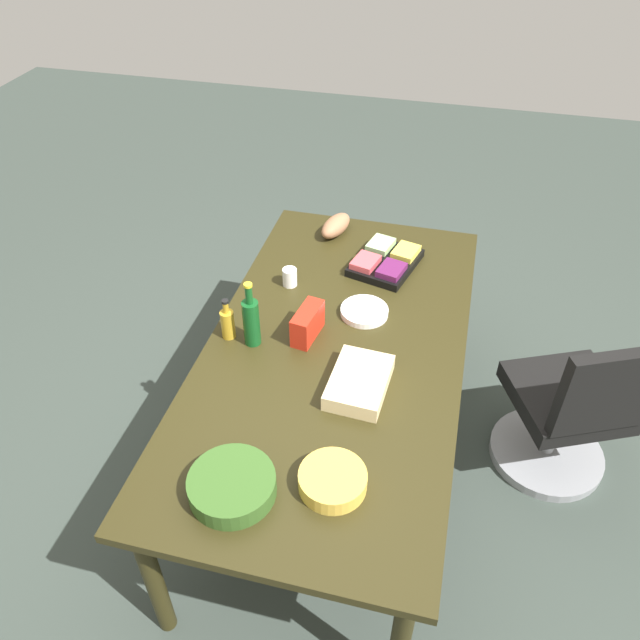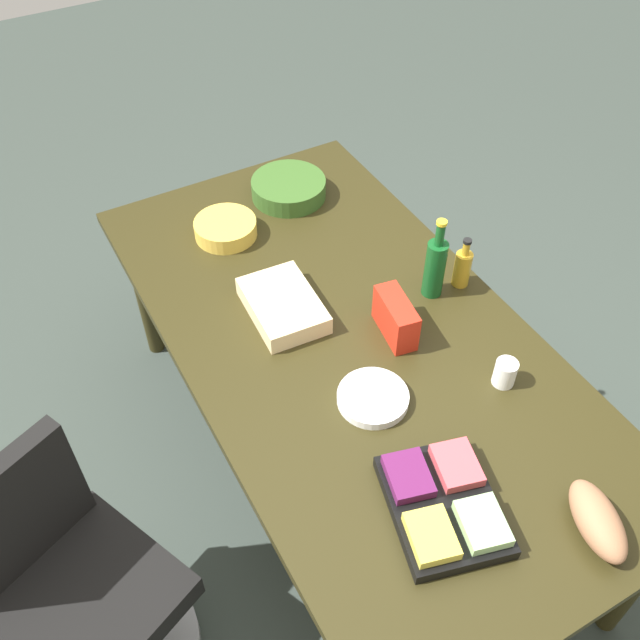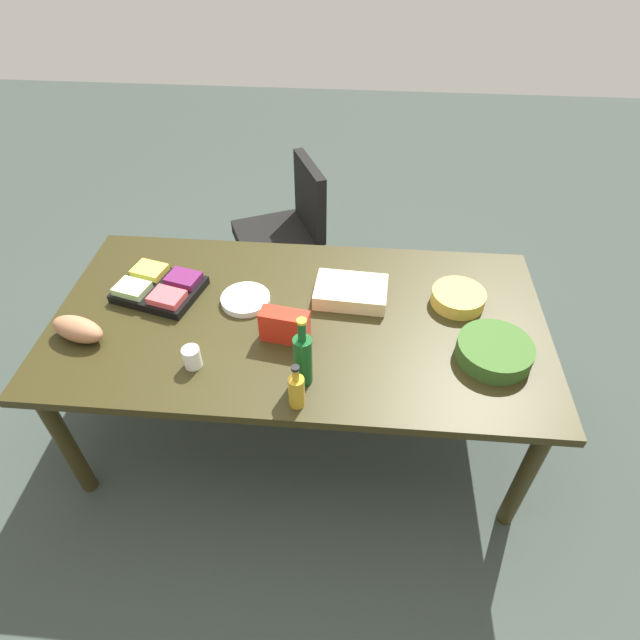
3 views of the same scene
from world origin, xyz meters
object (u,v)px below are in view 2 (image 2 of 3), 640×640
conference_table (353,352)px  salad_bowl (289,188)px  sheet_cake (283,305)px  paper_plate_stack (373,398)px  bread_loaf (597,520)px  dressing_bottle (462,267)px  chip_bag_red (396,318)px  wine_bottle (435,266)px  office_chair (82,602)px  fruit_platter (443,503)px  chip_bowl (226,228)px  paper_cup (505,373)px

conference_table → salad_bowl: size_ratio=7.11×
sheet_cake → paper_plate_stack: bearing=-171.7°
bread_loaf → dressing_bottle: (0.94, -0.27, 0.03)m
salad_bowl → chip_bag_red: bearing=177.3°
wine_bottle → salad_bowl: size_ratio=1.05×
office_chair → dressing_bottle: 1.64m
office_chair → chip_bag_red: size_ratio=4.56×
conference_table → dressing_bottle: bearing=-84.3°
bread_loaf → fruit_platter: bread_loaf is taller
wine_bottle → fruit_platter: size_ratio=0.75×
conference_table → chip_bowl: (0.70, 0.15, 0.10)m
chip_bag_red → paper_plate_stack: chip_bag_red is taller
sheet_cake → chip_bag_red: bearing=-132.7°
sheet_cake → chip_bag_red: (-0.26, -0.28, 0.03)m
chip_bag_red → wine_bottle: 0.25m
fruit_platter → conference_table: bearing=-9.6°
chip_bag_red → dressing_bottle: (0.09, -0.34, 0.01)m
chip_bag_red → sheet_cake: bearing=47.3°
fruit_platter → dressing_bottle: 0.91m
chip_bowl → sheet_cake: bearing=-179.7°
chip_bag_red → salad_bowl: 0.85m
conference_table → paper_cup: (-0.38, -0.31, 0.11)m
conference_table → fruit_platter: 0.67m
sheet_cake → office_chair: bearing=115.4°
bread_loaf → conference_table: bearing=12.8°
sheet_cake → salad_bowl: (0.58, -0.32, 0.00)m
conference_table → paper_plate_stack: bearing=162.2°
sheet_cake → salad_bowl: 0.67m
paper_cup → paper_plate_stack: (0.13, 0.39, -0.03)m
office_chair → chip_bag_red: 1.31m
office_chair → paper_plate_stack: office_chair is taller
conference_table → office_chair: office_chair is taller
bread_loaf → wine_bottle: 0.97m
paper_cup → wine_bottle: size_ratio=0.29×
chip_bowl → bread_loaf: (-1.59, -0.35, 0.02)m
paper_cup → sheet_cake: paper_cup is taller
office_chair → salad_bowl: office_chair is taller
paper_plate_stack → conference_table: bearing=-17.8°
office_chair → dressing_bottle: bearing=-80.2°
paper_cup → wine_bottle: bearing=-5.1°
wine_bottle → chip_bag_red: bearing=114.3°
sheet_cake → dressing_bottle: (-0.17, -0.62, 0.04)m
chip_bag_red → fruit_platter: 0.66m
paper_cup → bread_loaf: size_ratio=0.38×
chip_bowl → paper_plate_stack: bearing=-175.7°
chip_bag_red → dressing_bottle: size_ratio=1.00×
bread_loaf → wine_bottle: (0.95, -0.15, 0.07)m
conference_table → sheet_cake: bearing=34.0°
office_chair → wine_bottle: bearing=-79.0°
paper_cup → wine_bottle: wine_bottle is taller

